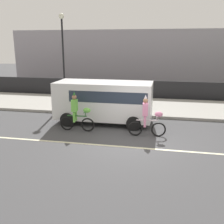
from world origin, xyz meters
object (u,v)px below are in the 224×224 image
at_px(parade_cyclist_lime, 77,114).
at_px(parked_van_white, 105,99).
at_px(street_lamp_post, 63,45).
at_px(parade_cyclist_pink, 148,118).

distance_m(parade_cyclist_lime, parked_van_white, 1.96).
height_order(parked_van_white, street_lamp_post, street_lamp_post).
bearing_deg(parade_cyclist_lime, street_lamp_post, 116.61).
relative_size(parade_cyclist_pink, parked_van_white, 0.38).
xyz_separation_m(parade_cyclist_pink, parked_van_white, (-2.34, 1.71, 0.44)).
distance_m(parade_cyclist_lime, parade_cyclist_pink, 3.36).
distance_m(parade_cyclist_pink, parked_van_white, 2.93).
bearing_deg(parade_cyclist_lime, parked_van_white, 57.79).
bearing_deg(parade_cyclist_pink, parked_van_white, 143.87).
height_order(parade_cyclist_lime, parade_cyclist_pink, same).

